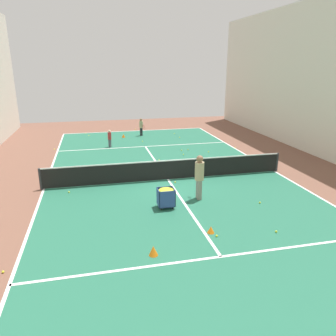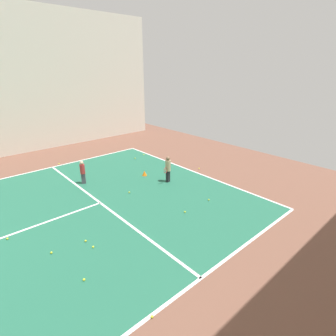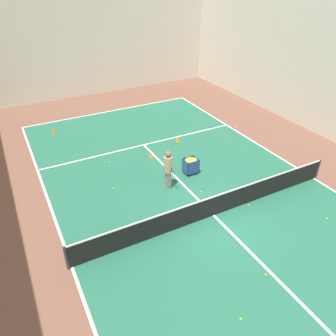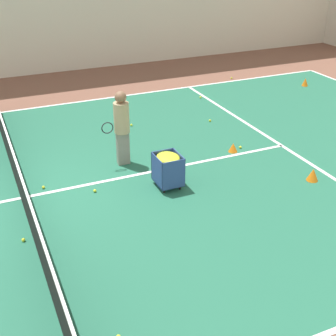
# 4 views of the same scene
# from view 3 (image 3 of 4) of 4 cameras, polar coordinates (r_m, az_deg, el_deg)

# --- Properties ---
(ground_plane) EXTENTS (36.13, 36.13, 0.00)m
(ground_plane) POSITION_cam_3_polar(r_m,az_deg,el_deg) (13.15, 7.94, -8.16)
(ground_plane) COLOR brown
(court_playing_area) EXTENTS (11.17, 24.33, 0.00)m
(court_playing_area) POSITION_cam_3_polar(r_m,az_deg,el_deg) (13.15, 7.94, -8.15)
(court_playing_area) COLOR #23664C
(court_playing_area) RESTS_ON ground
(line_baseline_far) EXTENTS (11.17, 0.10, 0.00)m
(line_baseline_far) POSITION_cam_3_polar(r_m,az_deg,el_deg) (22.68, -10.03, 9.72)
(line_baseline_far) COLOR white
(line_baseline_far) RESTS_ON ground
(line_sideline_left) EXTENTS (0.10, 24.33, 0.00)m
(line_sideline_left) POSITION_cam_3_polar(r_m,az_deg,el_deg) (11.59, -16.38, -16.26)
(line_sideline_left) COLOR white
(line_sideline_left) RESTS_ON ground
(line_sideline_right) EXTENTS (0.10, 24.33, 0.00)m
(line_sideline_right) POSITION_cam_3_polar(r_m,az_deg,el_deg) (16.55, 24.03, -1.66)
(line_sideline_right) COLOR white
(line_sideline_right) RESTS_ON ground
(line_service_far) EXTENTS (11.17, 0.10, 0.00)m
(line_service_far) POSITION_cam_3_polar(r_m,az_deg,el_deg) (18.00, -4.25, 4.04)
(line_service_far) COLOR white
(line_service_far) RESTS_ON ground
(line_centre_service) EXTENTS (0.10, 13.38, 0.00)m
(line_centre_service) POSITION_cam_3_polar(r_m,az_deg,el_deg) (13.15, 7.94, -8.14)
(line_centre_service) COLOR white
(line_centre_service) RESTS_ON ground
(hall_enclosure_far) EXTENTS (18.97, 0.15, 8.89)m
(hall_enclosure_far) POSITION_cam_3_polar(r_m,az_deg,el_deg) (25.20, -14.25, 22.03)
(hall_enclosure_far) COLOR silver
(hall_enclosure_far) RESTS_ON ground
(tennis_net) EXTENTS (11.47, 0.10, 0.96)m
(tennis_net) POSITION_cam_3_polar(r_m,az_deg,el_deg) (12.84, 8.11, -6.45)
(tennis_net) COLOR #2D2D33
(tennis_net) RESTS_ON ground
(coach_at_net) EXTENTS (0.38, 0.70, 1.83)m
(coach_at_net) POSITION_cam_3_polar(r_m,az_deg,el_deg) (13.96, 0.01, 0.14)
(coach_at_net) COLOR gray
(coach_at_net) RESTS_ON ground
(ball_cart) EXTENTS (0.63, 0.54, 0.78)m
(ball_cart) POSITION_cam_3_polar(r_m,az_deg,el_deg) (15.25, 3.99, 0.88)
(ball_cart) COLOR #2D478C
(ball_cart) RESTS_ON ground
(training_cone_1) EXTENTS (0.23, 0.23, 0.29)m
(training_cone_1) POSITION_cam_3_polar(r_m,az_deg,el_deg) (20.44, -19.30, 6.26)
(training_cone_1) COLOR orange
(training_cone_1) RESTS_ON ground
(training_cone_2) EXTENTS (0.27, 0.27, 0.29)m
(training_cone_2) POSITION_cam_3_polar(r_m,az_deg,el_deg) (18.26, 1.72, 5.06)
(training_cone_2) COLOR orange
(training_cone_2) RESTS_ON ground
(training_cone_3) EXTENTS (0.24, 0.24, 0.23)m
(training_cone_3) POSITION_cam_3_polar(r_m,az_deg,el_deg) (16.77, -2.95, 2.30)
(training_cone_3) COLOR orange
(training_cone_3) RESTS_ON ground
(tennis_ball_0) EXTENTS (0.07, 0.07, 0.07)m
(tennis_ball_0) POSITION_cam_3_polar(r_m,az_deg,el_deg) (17.01, -3.64, 2.40)
(tennis_ball_0) COLOR yellow
(tennis_ball_0) RESTS_ON ground
(tennis_ball_1) EXTENTS (0.07, 0.07, 0.07)m
(tennis_ball_1) POSITION_cam_3_polar(r_m,az_deg,el_deg) (23.18, -8.32, 10.46)
(tennis_ball_1) COLOR yellow
(tennis_ball_1) RESTS_ON ground
(tennis_ball_4) EXTENTS (0.07, 0.07, 0.07)m
(tennis_ball_4) POSITION_cam_3_polar(r_m,az_deg,el_deg) (16.12, 19.73, -1.44)
(tennis_ball_4) COLOR yellow
(tennis_ball_4) RESTS_ON ground
(tennis_ball_6) EXTENTS (0.07, 0.07, 0.07)m
(tennis_ball_6) POSITION_cam_3_polar(r_m,az_deg,el_deg) (10.21, 12.53, -24.27)
(tennis_ball_6) COLOR yellow
(tennis_ball_6) RESTS_ON ground
(tennis_ball_8) EXTENTS (0.07, 0.07, 0.07)m
(tennis_ball_8) POSITION_cam_3_polar(r_m,az_deg,el_deg) (20.36, 11.73, 6.99)
(tennis_ball_8) COLOR yellow
(tennis_ball_8) RESTS_ON ground
(tennis_ball_9) EXTENTS (0.07, 0.07, 0.07)m
(tennis_ball_9) POSITION_cam_3_polar(r_m,az_deg,el_deg) (16.82, -17.50, 0.48)
(tennis_ball_9) COLOR yellow
(tennis_ball_9) RESTS_ON ground
(tennis_ball_11) EXTENTS (0.07, 0.07, 0.07)m
(tennis_ball_11) POSITION_cam_3_polar(r_m,az_deg,el_deg) (11.35, 16.65, -17.40)
(tennis_ball_11) COLOR yellow
(tennis_ball_11) RESTS_ON ground
(tennis_ball_13) EXTENTS (0.07, 0.07, 0.07)m
(tennis_ball_13) POSITION_cam_3_polar(r_m,az_deg,el_deg) (14.26, 5.80, -4.16)
(tennis_ball_13) COLOR yellow
(tennis_ball_13) RESTS_ON ground
(tennis_ball_15) EXTENTS (0.07, 0.07, 0.07)m
(tennis_ball_15) POSITION_cam_3_polar(r_m,az_deg,el_deg) (21.94, -1.02, 9.52)
(tennis_ball_15) COLOR yellow
(tennis_ball_15) RESTS_ON ground
(tennis_ball_17) EXTENTS (0.07, 0.07, 0.07)m
(tennis_ball_17) POSITION_cam_3_polar(r_m,az_deg,el_deg) (13.34, 5.93, -7.12)
(tennis_ball_17) COLOR yellow
(tennis_ball_17) RESTS_ON ground
(tennis_ball_20) EXTENTS (0.07, 0.07, 0.07)m
(tennis_ball_20) POSITION_cam_3_polar(r_m,az_deg,el_deg) (13.85, 13.90, -6.32)
(tennis_ball_20) COLOR yellow
(tennis_ball_20) RESTS_ON ground
(tennis_ball_21) EXTENTS (0.07, 0.07, 0.07)m
(tennis_ball_21) POSITION_cam_3_polar(r_m,az_deg,el_deg) (18.58, -23.55, 2.32)
(tennis_ball_21) COLOR yellow
(tennis_ball_21) RESTS_ON ground
(tennis_ball_22) EXTENTS (0.07, 0.07, 0.07)m
(tennis_ball_22) POSITION_cam_3_polar(r_m,az_deg,el_deg) (16.56, -10.15, 1.04)
(tennis_ball_22) COLOR yellow
(tennis_ball_22) RESTS_ON ground
(tennis_ball_23) EXTENTS (0.07, 0.07, 0.07)m
(tennis_ball_23) POSITION_cam_3_polar(r_m,az_deg,el_deg) (14.23, 25.90, -7.91)
(tennis_ball_23) COLOR yellow
(tennis_ball_23) RESTS_ON ground
(tennis_ball_25) EXTENTS (0.07, 0.07, 0.07)m
(tennis_ball_25) POSITION_cam_3_polar(r_m,az_deg,el_deg) (14.59, -9.52, -3.55)
(tennis_ball_25) COLOR yellow
(tennis_ball_25) RESTS_ON ground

